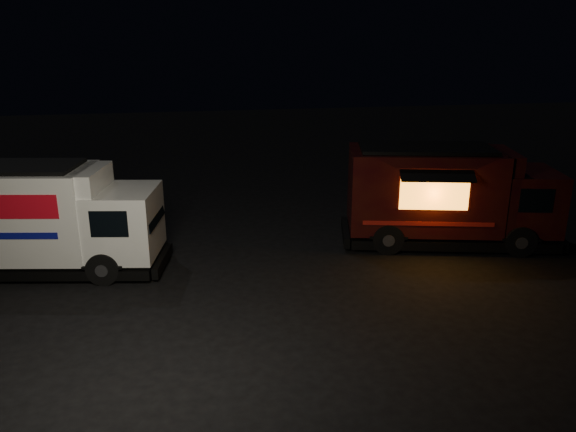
# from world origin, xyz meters

# --- Properties ---
(ground) EXTENTS (80.00, 80.00, 0.00)m
(ground) POSITION_xyz_m (0.00, 0.00, 0.00)
(ground) COLOR black
(ground) RESTS_ON ground
(white_truck) EXTENTS (7.29, 3.60, 3.16)m
(white_truck) POSITION_xyz_m (-5.20, 3.42, 1.58)
(white_truck) COLOR white
(white_truck) RESTS_ON ground
(red_truck) EXTENTS (7.39, 4.17, 3.25)m
(red_truck) POSITION_xyz_m (7.44, 3.31, 1.62)
(red_truck) COLOR #39110A
(red_truck) RESTS_ON ground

